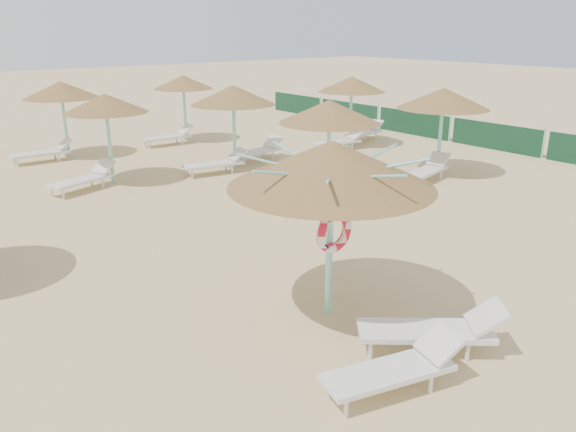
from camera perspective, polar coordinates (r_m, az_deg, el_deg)
ground at (r=9.12m, az=4.52°, el=-11.01°), size 120.00×120.00×0.00m
main_palapa at (r=8.59m, az=4.44°, el=5.18°), size 3.22×3.22×2.89m
lounger_main_a at (r=7.63m, az=10.99°, el=-14.90°), size 1.98×1.03×0.69m
lounger_main_b at (r=8.54m, az=14.71°, el=-11.04°), size 1.99×1.80×0.75m
palapa_field at (r=17.41m, az=-14.29°, el=10.89°), size 21.40×13.74×2.71m
windbreak_fence at (r=25.32m, az=12.68°, el=9.17°), size 0.08×19.84×1.10m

